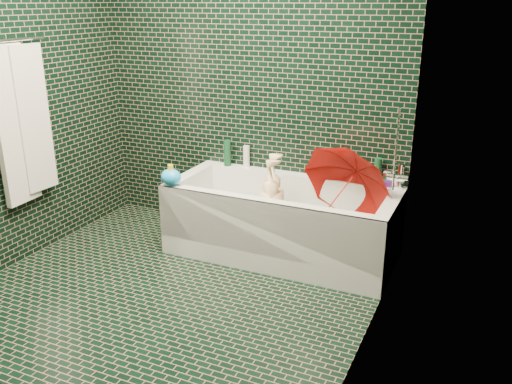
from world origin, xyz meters
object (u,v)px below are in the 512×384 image
at_px(bathtub, 281,229).
at_px(child, 275,217).
at_px(rubber_duck, 372,178).
at_px(umbrella, 340,194).
at_px(bath_toy, 171,177).

relative_size(bathtub, child, 1.82).
bearing_deg(child, rubber_duck, 109.04).
height_order(child, umbrella, umbrella).
bearing_deg(umbrella, bath_toy, -144.21).
bearing_deg(rubber_duck, umbrella, -94.20).
distance_m(rubber_duck, bath_toy, 1.51).
bearing_deg(bath_toy, rubber_duck, 31.08).
height_order(bathtub, umbrella, umbrella).
xyz_separation_m(child, umbrella, (0.47, 0.07, 0.24)).
xyz_separation_m(umbrella, rubber_duck, (0.16, 0.31, 0.05)).
bearing_deg(bathtub, umbrella, 6.17).
height_order(umbrella, bath_toy, umbrella).
bearing_deg(child, bath_toy, -80.39).
distance_m(child, umbrella, 0.53).
relative_size(umbrella, rubber_duck, 5.27).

